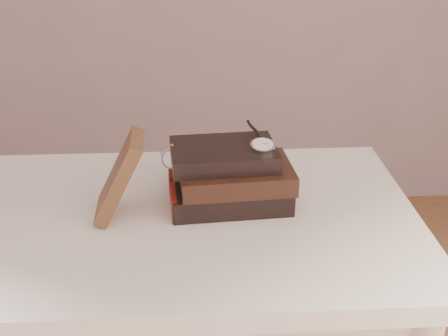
{
  "coord_description": "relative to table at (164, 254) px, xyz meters",
  "views": [
    {
      "loc": [
        0.06,
        -0.64,
        1.33
      ],
      "look_at": [
        0.12,
        0.4,
        0.82
      ],
      "focal_mm": 47.06,
      "sensor_mm": 36.0,
      "label": 1
    }
  ],
  "objects": [
    {
      "name": "book_stack",
      "position": [
        0.14,
        0.05,
        0.15
      ],
      "size": [
        0.25,
        0.18,
        0.12
      ],
      "color": "black",
      "rests_on": "table"
    },
    {
      "name": "eyeglasses",
      "position": [
        0.05,
        0.12,
        0.16
      ],
      "size": [
        0.11,
        0.12,
        0.05
      ],
      "color": "silver",
      "rests_on": "book_stack"
    },
    {
      "name": "pocket_watch",
      "position": [
        0.2,
        0.04,
        0.22
      ],
      "size": [
        0.05,
        0.15,
        0.02
      ],
      "color": "silver",
      "rests_on": "book_stack"
    },
    {
      "name": "table",
      "position": [
        0.0,
        0.0,
        0.0
      ],
      "size": [
        1.0,
        0.6,
        0.75
      ],
      "color": "silver",
      "rests_on": "ground"
    },
    {
      "name": "journal",
      "position": [
        -0.08,
        0.01,
        0.17
      ],
      "size": [
        0.11,
        0.11,
        0.17
      ],
      "primitive_type": "cube",
      "rotation": [
        0.0,
        0.47,
        0.04
      ],
      "color": "#3E2618",
      "rests_on": "table"
    }
  ]
}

